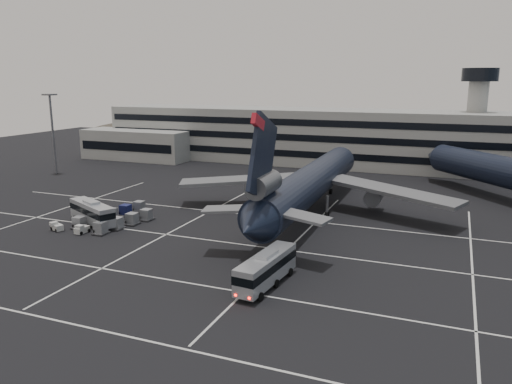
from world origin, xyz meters
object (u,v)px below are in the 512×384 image
(bus_near, at_px, (266,268))
(tug_a, at_px, (82,229))
(bus_far, at_px, (92,212))
(uld_cluster, at_px, (117,217))
(trijet_main, at_px, (310,183))

(bus_near, xyz_separation_m, tug_a, (-30.95, 7.47, -1.44))
(bus_near, relative_size, tug_a, 4.96)
(bus_far, distance_m, uld_cluster, 3.73)
(trijet_main, distance_m, tug_a, 35.40)
(bus_near, bearing_deg, trijet_main, 102.56)
(uld_cluster, bearing_deg, tug_a, -101.35)
(uld_cluster, bearing_deg, bus_far, -139.36)
(bus_far, xyz_separation_m, uld_cluster, (2.69, 2.30, -1.17))
(trijet_main, bearing_deg, bus_near, -84.17)
(bus_far, bearing_deg, uld_cluster, -23.39)
(trijet_main, bearing_deg, bus_far, -149.21)
(bus_near, bearing_deg, tug_a, 172.00)
(tug_a, relative_size, uld_cluster, 0.15)
(trijet_main, xyz_separation_m, tug_a, (-27.34, -22.01, -4.66))
(bus_far, relative_size, uld_cluster, 0.71)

